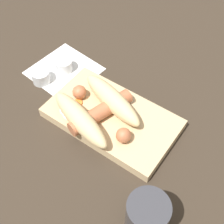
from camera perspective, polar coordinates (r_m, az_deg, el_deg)
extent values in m
plane|color=#33281E|center=(0.68, 0.00, -1.71)|extent=(3.00, 3.00, 0.00)
cube|color=tan|center=(0.67, 0.00, -1.13)|extent=(0.28, 0.16, 0.02)
ellipsoid|color=#DBBC84|center=(0.66, 0.05, 2.28)|extent=(0.18, 0.09, 0.05)
ellipsoid|color=#DBBC84|center=(0.63, -5.87, -1.28)|extent=(0.18, 0.09, 0.05)
cylinder|color=#B26642|center=(0.65, -2.05, 0.01)|extent=(0.07, 0.15, 0.03)
sphere|color=#B26642|center=(0.69, -5.76, 3.84)|extent=(0.03, 0.03, 0.03)
sphere|color=#B26642|center=(0.61, 2.12, -4.30)|extent=(0.03, 0.03, 0.03)
cylinder|color=orange|center=(0.66, -6.26, -0.76)|extent=(0.04, 0.04, 0.00)
cylinder|color=orange|center=(0.68, -6.30, 1.69)|extent=(0.02, 0.02, 0.00)
torus|color=silver|center=(0.67, -8.16, 0.42)|extent=(0.03, 0.03, 0.00)
torus|color=silver|center=(0.67, -7.60, -0.32)|extent=(0.03, 0.03, 0.00)
cube|color=white|center=(0.79, -8.74, 7.47)|extent=(0.16, 0.16, 0.00)
cylinder|color=silver|center=(0.78, -8.80, 8.44)|extent=(0.04, 0.04, 0.03)
cylinder|color=maroon|center=(0.79, -8.72, 7.96)|extent=(0.04, 0.04, 0.01)
cylinder|color=silver|center=(0.76, -12.69, 6.45)|extent=(0.04, 0.04, 0.03)
cylinder|color=gold|center=(0.77, -12.57, 5.98)|extent=(0.04, 0.04, 0.01)
cylinder|color=#333338|center=(0.53, 6.31, -18.70)|extent=(0.07, 0.07, 0.10)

